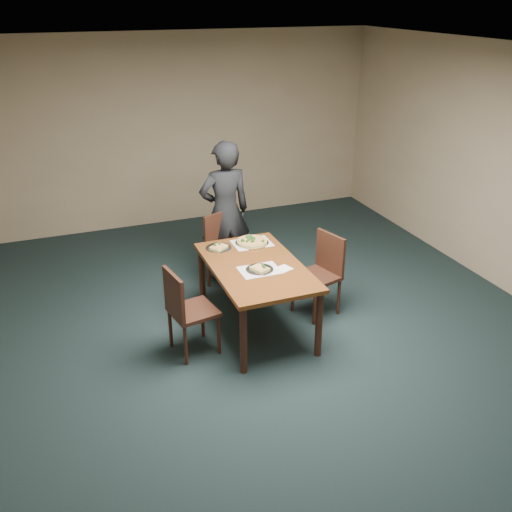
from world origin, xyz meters
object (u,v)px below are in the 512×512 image
object	(u,v)px
diner	(225,212)
slice_plate_near	(260,269)
pizza_pan	(252,241)
dining_table	(256,273)
slice_plate_far	(219,247)
chair_left	(186,307)
chair_far	(225,246)
chair_right	(322,269)

from	to	relation	value
diner	slice_plate_near	world-z (taller)	diner
diner	pizza_pan	distance (m)	0.76
dining_table	pizza_pan	bearing A→B (deg)	73.79
dining_table	diner	world-z (taller)	diner
dining_table	slice_plate_far	xyz separation A→B (m)	(-0.23, 0.53, 0.10)
dining_table	pizza_pan	xyz separation A→B (m)	(0.15, 0.53, 0.12)
dining_table	slice_plate_near	distance (m)	0.17
chair_left	slice_plate_far	bearing A→B (deg)	-48.61
pizza_pan	slice_plate_near	bearing A→B (deg)	-103.88
dining_table	chair_left	world-z (taller)	chair_left
chair_far	slice_plate_near	bearing A→B (deg)	-115.03
chair_far	chair_left	size ratio (longest dim) A/B	1.00
pizza_pan	slice_plate_far	bearing A→B (deg)	179.64
chair_far	slice_plate_near	xyz separation A→B (m)	(-0.01, -1.19, 0.25)
dining_table	diner	bearing A→B (deg)	85.97
chair_right	chair_far	bearing A→B (deg)	-156.61
chair_left	chair_far	bearing A→B (deg)	-42.91
dining_table	slice_plate_far	distance (m)	0.59
chair_right	slice_plate_far	xyz separation A→B (m)	(-1.04, 0.45, 0.25)
slice_plate_far	dining_table	bearing A→B (deg)	-66.55
chair_far	slice_plate_far	bearing A→B (deg)	-138.24
slice_plate_near	slice_plate_far	xyz separation A→B (m)	(-0.22, 0.66, -0.00)
slice_plate_near	chair_right	bearing A→B (deg)	14.44
dining_table	diner	distance (m)	1.30
chair_far	diner	xyz separation A→B (m)	(0.08, 0.21, 0.35)
diner	slice_plate_near	bearing A→B (deg)	83.76
dining_table	chair_far	bearing A→B (deg)	89.70
dining_table	chair_far	distance (m)	1.07
slice_plate_near	slice_plate_far	world-z (taller)	same
slice_plate_near	slice_plate_far	distance (m)	0.69
slice_plate_far	pizza_pan	bearing A→B (deg)	-0.36
dining_table	chair_left	bearing A→B (deg)	-167.12
slice_plate_near	dining_table	bearing A→B (deg)	86.21
diner	chair_far	bearing A→B (deg)	66.30
slice_plate_near	chair_left	bearing A→B (deg)	-175.98
slice_plate_far	chair_far	bearing A→B (deg)	66.11
chair_far	pizza_pan	size ratio (longest dim) A/B	2.44
chair_right	slice_plate_near	bearing A→B (deg)	-91.56
slice_plate_near	pizza_pan	bearing A→B (deg)	76.12
diner	chair_left	bearing A→B (deg)	56.46
pizza_pan	slice_plate_far	world-z (taller)	pizza_pan
dining_table	slice_plate_near	world-z (taller)	slice_plate_near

